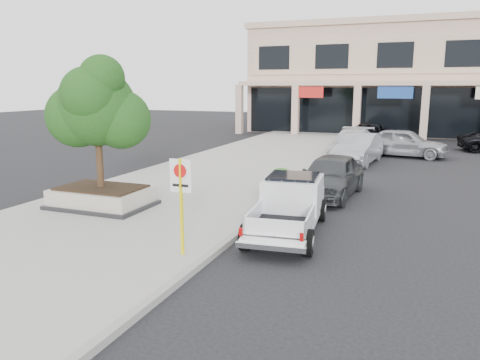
% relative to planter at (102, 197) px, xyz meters
% --- Properties ---
extents(ground, '(120.00, 120.00, 0.00)m').
position_rel_planter_xyz_m(ground, '(6.76, -1.29, -0.48)').
color(ground, black).
rests_on(ground, ground).
extents(sidewalk, '(8.00, 52.00, 0.15)m').
position_rel_planter_xyz_m(sidewalk, '(1.26, 4.71, -0.40)').
color(sidewalk, gray).
rests_on(sidewalk, ground).
extents(curb, '(0.20, 52.00, 0.15)m').
position_rel_planter_xyz_m(curb, '(5.21, 4.71, -0.40)').
color(curb, gray).
rests_on(curb, ground).
extents(planter, '(3.20, 2.20, 0.68)m').
position_rel_planter_xyz_m(planter, '(0.00, 0.00, 0.00)').
color(planter, black).
rests_on(planter, sidewalk).
extents(planter_tree, '(2.90, 2.55, 4.00)m').
position_rel_planter_xyz_m(planter_tree, '(0.13, 0.15, 2.94)').
color(planter_tree, '#321C13').
rests_on(planter_tree, planter).
extents(no_parking_sign, '(0.55, 0.09, 2.30)m').
position_rel_planter_xyz_m(no_parking_sign, '(4.63, -3.01, 1.16)').
color(no_parking_sign, yellow).
rests_on(no_parking_sign, sidewalk).
extents(hedge, '(1.10, 0.99, 0.93)m').
position_rel_planter_xyz_m(hedge, '(4.96, 4.14, 0.14)').
color(hedge, '#244E16').
rests_on(hedge, sidewalk).
extents(pickup_truck, '(2.30, 5.03, 1.53)m').
position_rel_planter_xyz_m(pickup_truck, '(6.41, -0.13, 0.29)').
color(pickup_truck, white).
rests_on(pickup_truck, ground).
extents(curb_car_a, '(2.18, 4.74, 1.57)m').
position_rel_planter_xyz_m(curb_car_a, '(6.65, 4.91, 0.31)').
color(curb_car_a, '#323638').
rests_on(curb_car_a, ground).
extents(curb_car_b, '(2.22, 5.04, 1.61)m').
position_rel_planter_xyz_m(curb_car_b, '(6.61, 12.97, 0.33)').
color(curb_car_b, '#919298').
rests_on(curb_car_b, ground).
extents(curb_car_c, '(2.39, 5.66, 1.63)m').
position_rel_planter_xyz_m(curb_car_c, '(6.01, 15.08, 0.34)').
color(curb_car_c, silver).
rests_on(curb_car_c, ground).
extents(curb_car_d, '(2.65, 5.62, 1.55)m').
position_rel_planter_xyz_m(curb_car_d, '(6.22, 20.70, 0.30)').
color(curb_car_d, black).
rests_on(curb_car_d, ground).
extents(lot_car_a, '(5.10, 2.58, 1.66)m').
position_rel_planter_xyz_m(lot_car_a, '(8.76, 16.49, 0.36)').
color(lot_car_a, '#9A9DA1').
rests_on(lot_car_a, ground).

